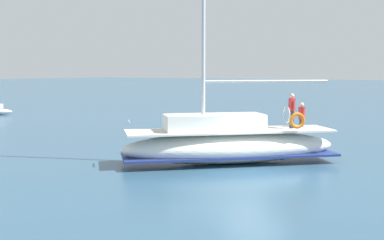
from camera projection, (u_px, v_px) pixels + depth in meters
ground_plane at (254, 173)px, 19.75m from camera, size 400.00×400.00×0.00m
main_sailboat at (228, 143)px, 21.72m from camera, size 8.49×8.48×13.75m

